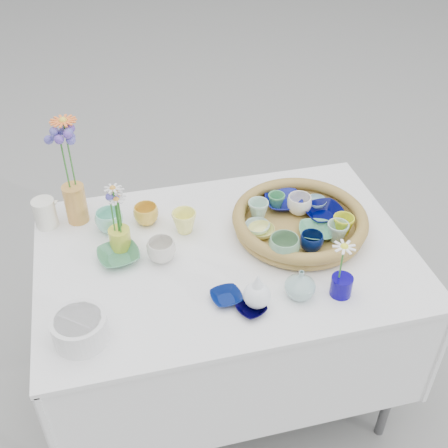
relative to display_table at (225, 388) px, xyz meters
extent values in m
plane|color=gray|center=(0.00, 0.00, 0.00)|extent=(80.00, 80.00, 0.00)
imported|color=navy|center=(0.27, 0.18, 0.80)|extent=(0.15, 0.15, 0.03)
imported|color=#00023A|center=(0.38, 0.08, 0.80)|extent=(0.15, 0.15, 0.03)
imported|color=#C8CF21|center=(0.41, -0.02, 0.82)|extent=(0.08, 0.08, 0.07)
imported|color=#55AA7A|center=(0.32, -0.01, 0.80)|extent=(0.15, 0.15, 0.03)
imported|color=#679870|center=(0.17, -0.09, 0.82)|extent=(0.10, 0.10, 0.08)
imported|color=silver|center=(0.13, 0.06, 0.80)|extent=(0.11, 0.11, 0.03)
imported|color=#ABD4BE|center=(0.15, 0.14, 0.82)|extent=(0.09, 0.09, 0.07)
imported|color=white|center=(0.31, 0.13, 0.82)|extent=(0.11, 0.11, 0.07)
imported|color=#94C9D6|center=(0.38, 0.16, 0.80)|extent=(0.10, 0.10, 0.02)
imported|color=#051241|center=(0.28, -0.08, 0.81)|extent=(0.10, 0.10, 0.06)
imported|color=#DFDB6E|center=(0.14, 0.04, 0.80)|extent=(0.12, 0.12, 0.03)
imported|color=#9DC3B4|center=(0.38, -0.05, 0.82)|extent=(0.09, 0.09, 0.07)
imported|color=#479E65|center=(0.24, 0.18, 0.81)|extent=(0.08, 0.08, 0.06)
imported|color=gold|center=(-0.24, 0.23, 0.80)|extent=(0.11, 0.11, 0.07)
imported|color=#FFFC7A|center=(-0.11, 0.14, 0.81)|extent=(0.10, 0.10, 0.08)
imported|color=#3F8159|center=(-0.35, 0.05, 0.78)|extent=(0.16, 0.16, 0.03)
imported|color=beige|center=(-0.21, 0.02, 0.80)|extent=(0.11, 0.11, 0.07)
imported|color=#051555|center=(-0.05, -0.22, 0.78)|extent=(0.11, 0.11, 0.02)
imported|color=#8BDEC5|center=(-0.37, 0.21, 0.80)|extent=(0.12, 0.12, 0.08)
imported|color=black|center=(0.01, -0.28, 0.78)|extent=(0.11, 0.11, 0.02)
imported|color=#91B4B0|center=(0.17, -0.25, 0.81)|extent=(0.10, 0.10, 0.10)
cylinder|color=#080072|center=(0.30, -0.28, 0.80)|extent=(0.09, 0.09, 0.07)
cylinder|color=gold|center=(-0.47, 0.30, 0.84)|extent=(0.10, 0.10, 0.15)
cylinder|color=gold|center=(-0.34, 0.11, 0.80)|extent=(0.09, 0.09, 0.08)
camera|label=1|loc=(-0.35, -1.39, 2.01)|focal=45.00mm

